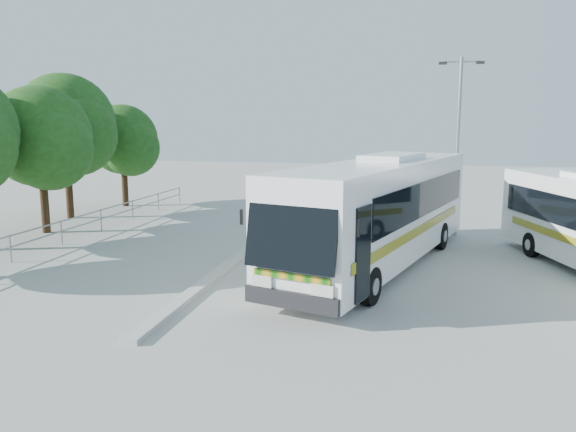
% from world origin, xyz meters
% --- Properties ---
extents(ground, '(100.00, 100.00, 0.00)m').
position_xyz_m(ground, '(0.00, 0.00, 0.00)').
color(ground, '#A0A09B').
rests_on(ground, ground).
extents(kerb_divider, '(0.40, 16.00, 0.15)m').
position_xyz_m(kerb_divider, '(-2.30, 2.00, 0.07)').
color(kerb_divider, '#B2B2AD').
rests_on(kerb_divider, ground).
extents(railing, '(0.06, 22.00, 1.00)m').
position_xyz_m(railing, '(-10.00, 4.00, 0.74)').
color(railing, gray).
rests_on(railing, ground).
extents(tree_far_c, '(4.97, 4.69, 6.49)m').
position_xyz_m(tree_far_c, '(-12.12, 5.10, 4.26)').
color(tree_far_c, '#382314').
rests_on(tree_far_c, ground).
extents(tree_far_d, '(5.62, 5.30, 7.33)m').
position_xyz_m(tree_far_d, '(-13.31, 8.80, 4.82)').
color(tree_far_d, '#382314').
rests_on(tree_far_d, ground).
extents(tree_far_e, '(4.54, 4.28, 5.92)m').
position_xyz_m(tree_far_e, '(-12.63, 13.30, 3.89)').
color(tree_far_e, '#382314').
rests_on(tree_far_e, ground).
extents(coach_main, '(6.20, 13.15, 3.60)m').
position_xyz_m(coach_main, '(2.76, 2.28, 1.97)').
color(coach_main, white).
rests_on(coach_main, ground).
extents(lamppost, '(1.86, 0.25, 7.59)m').
position_xyz_m(lamppost, '(5.65, 8.43, 4.19)').
color(lamppost, '#999CA1').
rests_on(lamppost, ground).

